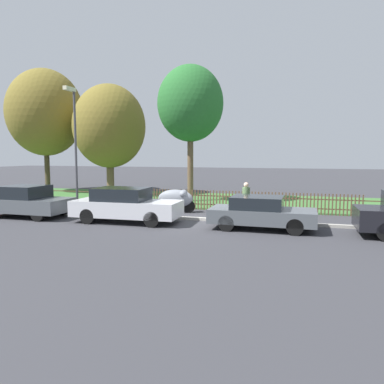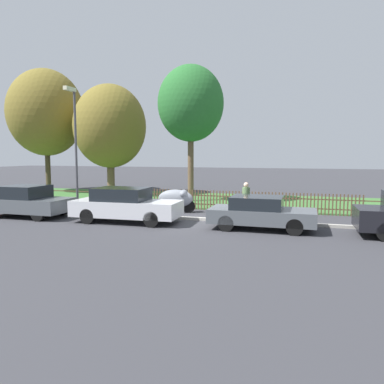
{
  "view_description": "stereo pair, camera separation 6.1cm",
  "coord_description": "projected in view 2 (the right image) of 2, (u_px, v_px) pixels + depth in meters",
  "views": [
    {
      "loc": [
        3.75,
        -15.06,
        2.83
      ],
      "look_at": [
        -1.09,
        1.08,
        1.1
      ],
      "focal_mm": 35.0,
      "sensor_mm": 36.0,
      "label": 1
    },
    {
      "loc": [
        3.81,
        -15.04,
        2.83
      ],
      "look_at": [
        -1.09,
        1.08,
        1.1
      ],
      "focal_mm": 35.0,
      "sensor_mm": 36.0,
      "label": 2
    }
  ],
  "objects": [
    {
      "name": "tree_mid_park",
      "position": [
        191.0,
        104.0,
        21.89
      ],
      "size": [
        3.87,
        3.87,
        7.99
      ],
      "color": "brown",
      "rests_on": "ground"
    },
    {
      "name": "grass_strip",
      "position": [
        238.0,
        201.0,
        22.39
      ],
      "size": [
        42.69,
        7.88,
        0.01
      ],
      "primitive_type": "cube",
      "color": "#3D7033",
      "rests_on": "ground"
    },
    {
      "name": "parked_car_red_compact",
      "position": [
        261.0,
        212.0,
        14.01
      ],
      "size": [
        3.92,
        1.77,
        1.24
      ],
      "rotation": [
        0.0,
        0.0,
        -0.01
      ],
      "color": "#51565B",
      "rests_on": "ground"
    },
    {
      "name": "street_lamp",
      "position": [
        74.0,
        135.0,
        17.89
      ],
      "size": [
        0.2,
        0.79,
        5.93
      ],
      "color": "#47474C",
      "rests_on": "ground"
    },
    {
      "name": "parked_car_navy_estate",
      "position": [
        125.0,
        205.0,
        15.44
      ],
      "size": [
        4.5,
        1.85,
        1.43
      ],
      "rotation": [
        0.0,
        0.0,
        0.03
      ],
      "color": "silver",
      "rests_on": "ground"
    },
    {
      "name": "parked_car_black_saloon",
      "position": [
        28.0,
        201.0,
        16.79
      ],
      "size": [
        3.76,
        1.88,
        1.41
      ],
      "rotation": [
        0.0,
        0.0,
        0.0
      ],
      "color": "#51565B",
      "rests_on": "ground"
    },
    {
      "name": "tree_nearest_kerb",
      "position": [
        46.0,
        113.0,
        27.72
      ],
      "size": [
        5.54,
        5.54,
        9.05
      ],
      "color": "#473828",
      "rests_on": "ground"
    },
    {
      "name": "pedestrian_near_fence",
      "position": [
        246.0,
        199.0,
        16.0
      ],
      "size": [
        0.41,
        0.41,
        1.61
      ],
      "rotation": [
        0.0,
        0.0,
        0.31
      ],
      "color": "#2D3351",
      "rests_on": "ground"
    },
    {
      "name": "ground_plane",
      "position": [
        209.0,
        221.0,
        15.7
      ],
      "size": [
        120.0,
        120.0,
        0.0
      ],
      "primitive_type": "plane",
      "color": "#38383D"
    },
    {
      "name": "tree_behind_motorcycle",
      "position": [
        110.0,
        126.0,
        25.68
      ],
      "size": [
        4.95,
        4.95,
        7.56
      ],
      "color": "brown",
      "rests_on": "ground"
    },
    {
      "name": "kerb_stone",
      "position": [
        210.0,
        219.0,
        15.79
      ],
      "size": [
        42.69,
        0.2,
        0.12
      ],
      "primitive_type": "cube",
      "color": "#B2ADA3",
      "rests_on": "ground"
    },
    {
      "name": "park_fence",
      "position": [
        225.0,
        201.0,
        18.61
      ],
      "size": [
        42.69,
        0.05,
        1.0
      ],
      "color": "brown",
      "rests_on": "ground"
    },
    {
      "name": "covered_motorcycle",
      "position": [
        176.0,
        199.0,
        18.0
      ],
      "size": [
        1.92,
        0.77,
        1.12
      ],
      "rotation": [
        0.0,
        0.0,
        0.1
      ],
      "color": "black",
      "rests_on": "ground"
    }
  ]
}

